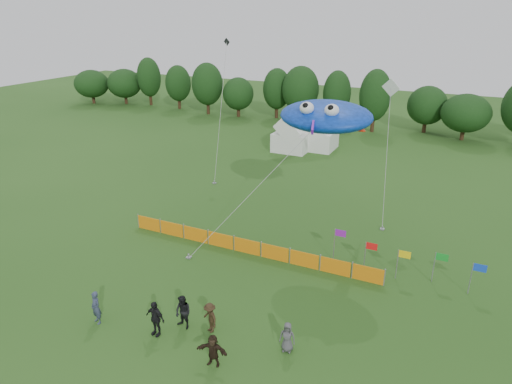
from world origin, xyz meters
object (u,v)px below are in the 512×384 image
at_px(barrier_fence, 247,246).
at_px(spectator_f, 213,350).
at_px(tent_right, 314,133).
at_px(tent_left, 293,135).
at_px(spectator_b, 183,312).
at_px(stingray_kite, 328,115).
at_px(spectator_e, 287,337).
at_px(spectator_c, 210,318).
at_px(spectator_d, 155,318).
at_px(spectator_a, 96,308).

xyz_separation_m(barrier_fence, spectator_f, (3.20, -9.83, 0.29)).
distance_m(tent_right, barrier_fence, 25.92).
xyz_separation_m(tent_left, spectator_b, (6.50, -31.89, -0.84)).
bearing_deg(tent_left, spectator_b, -78.49).
distance_m(barrier_fence, stingray_kite, 9.96).
distance_m(tent_right, stingray_kite, 24.52).
distance_m(tent_right, spectator_e, 34.57).
distance_m(tent_left, spectator_c, 32.54).
height_order(tent_right, spectator_d, tent_right).
relative_size(tent_right, stingray_kite, 0.36).
xyz_separation_m(spectator_a, spectator_f, (6.93, -0.05, -0.11)).
relative_size(spectator_b, stingray_kite, 0.13).
height_order(spectator_a, spectator_d, spectator_d).
bearing_deg(spectator_a, spectator_f, 17.83).
distance_m(spectator_d, stingray_kite, 15.68).
height_order(barrier_fence, spectator_c, spectator_c).
xyz_separation_m(spectator_a, spectator_e, (9.60, 2.25, -0.13)).
relative_size(spectator_c, spectator_f, 1.03).
xyz_separation_m(spectator_b, spectator_f, (2.68, -1.61, -0.12)).
height_order(tent_left, spectator_a, tent_left).
xyz_separation_m(spectator_b, spectator_d, (-0.95, -1.02, 0.03)).
relative_size(spectator_d, spectator_f, 1.20).
bearing_deg(tent_right, spectator_d, -84.13).
height_order(spectator_d, spectator_f, spectator_d).
relative_size(spectator_b, spectator_c, 1.12).
bearing_deg(spectator_b, stingray_kite, 85.20).
xyz_separation_m(spectator_b, spectator_c, (1.36, 0.32, -0.10)).
height_order(tent_left, spectator_f, tent_left).
bearing_deg(spectator_d, spectator_f, -4.48).
xyz_separation_m(barrier_fence, spectator_a, (-3.73, -9.78, 0.40)).
bearing_deg(tent_left, spectator_f, -74.69).
distance_m(spectator_d, spectator_f, 3.68).
bearing_deg(spectator_e, spectator_d, -174.46).
bearing_deg(spectator_f, tent_left, 98.27).
relative_size(tent_right, barrier_fence, 0.28).
relative_size(tent_left, spectator_f, 2.48).
bearing_deg(spectator_e, barrier_fence, 118.40).
bearing_deg(spectator_a, stingray_kite, 78.22).
bearing_deg(stingray_kite, tent_right, 109.85).
distance_m(spectator_a, spectator_b, 4.53).
relative_size(spectator_d, spectator_e, 1.23).
distance_m(tent_left, spectator_d, 33.38).
bearing_deg(tent_right, spectator_e, -73.38).
relative_size(spectator_a, spectator_b, 0.98).
xyz_separation_m(tent_right, spectator_b, (4.53, -33.79, -0.84)).
distance_m(spectator_f, stingray_kite, 15.66).
distance_m(tent_left, spectator_e, 33.39).
bearing_deg(spectator_d, tent_right, 100.68).
relative_size(tent_left, spectator_d, 2.07).
height_order(tent_left, spectator_e, tent_left).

